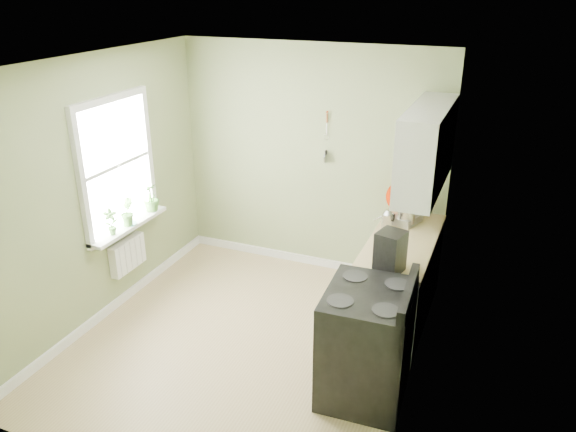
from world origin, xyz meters
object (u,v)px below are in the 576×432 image
at_px(coffee_maker, 390,253).
at_px(stand_mixer, 408,206).
at_px(kettle, 387,219).
at_px(stove, 367,343).

bearing_deg(coffee_maker, stand_mixer, 93.13).
bearing_deg(coffee_maker, kettle, 103.99).
distance_m(stove, coffee_maker, 0.82).
height_order(stove, coffee_maker, coffee_maker).
distance_m(stove, kettle, 1.58).
bearing_deg(stove, kettle, 97.75).
bearing_deg(coffee_maker, stove, -92.76).
xyz_separation_m(stove, stand_mixer, (-0.04, 1.72, 0.59)).
bearing_deg(stand_mixer, kettle, -124.80).
distance_m(stand_mixer, kettle, 0.30).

